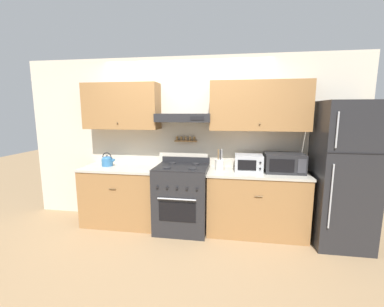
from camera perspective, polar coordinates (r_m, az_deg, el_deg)
name	(u,v)px	position (r m, az deg, el deg)	size (l,w,h in m)	color
ground_plane	(179,237)	(3.79, -3.00, -18.00)	(16.00, 16.00, 0.00)	#937551
wall_back	(189,129)	(3.93, -0.73, 5.36)	(5.20, 0.46, 2.55)	beige
counter_left	(122,195)	(4.18, -15.27, -8.94)	(1.17, 0.62, 0.90)	olive
counter_right	(256,203)	(3.84, 14.03, -10.55)	(1.38, 0.62, 0.90)	olive
stove_range	(182,198)	(3.84, -2.22, -9.80)	(0.75, 0.71, 1.04)	#232326
refrigerator	(342,174)	(3.87, 30.40, -3.96)	(0.67, 0.78, 1.87)	#232326
tea_kettle	(107,161)	(4.19, -18.32, -1.54)	(0.22, 0.17, 0.21)	teal
microwave	(284,163)	(3.80, 19.79, -1.97)	(0.53, 0.38, 0.26)	#232326
utensil_crock	(220,165)	(3.73, 6.18, -2.45)	(0.13, 0.13, 0.31)	silver
toaster_oven	(249,163)	(3.72, 12.47, -2.08)	(0.38, 0.31, 0.24)	#ADAFB5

